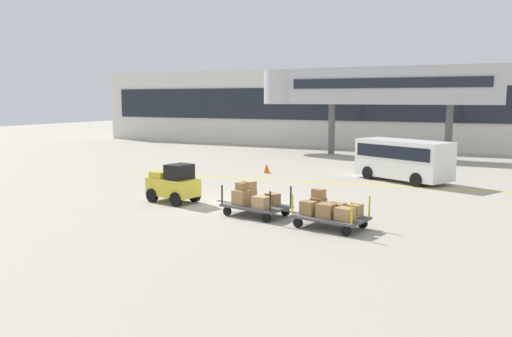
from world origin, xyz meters
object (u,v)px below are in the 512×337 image
baggage_tug (174,184)px  baggage_cart_middle (330,212)px  safety_cone_near (267,168)px  shuttle_van (403,157)px  baggage_cart_lead (254,200)px

baggage_tug → baggage_cart_middle: bearing=-10.2°
baggage_tug → safety_cone_near: baggage_tug is taller
shuttle_van → safety_cone_near: 7.56m
baggage_cart_middle → safety_cone_near: 12.77m
baggage_cart_middle → shuttle_van: shuttle_van is taller
baggage_cart_lead → safety_cone_near: 10.87m
baggage_cart_middle → safety_cone_near: baggage_cart_middle is taller
baggage_tug → shuttle_van: size_ratio=0.44×
baggage_tug → shuttle_van: bearing=52.7°
baggage_tug → safety_cone_near: (-0.15, 9.29, -0.48)m
baggage_tug → baggage_cart_lead: baggage_tug is taller
baggage_cart_lead → safety_cone_near: baggage_cart_lead is taller
baggage_tug → shuttle_van: 12.12m
baggage_cart_lead → shuttle_van: bearing=72.2°
shuttle_van → safety_cone_near: (-7.49, -0.35, -0.96)m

